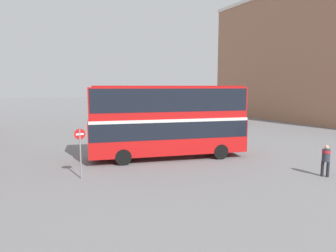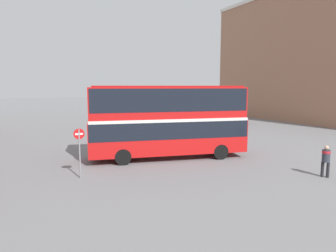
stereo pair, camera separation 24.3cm
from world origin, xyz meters
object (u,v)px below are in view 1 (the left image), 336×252
parked_car_kerb_near (225,118)px  no_entry_sign (80,146)px  double_decker_bus (168,117)px  pedestrian_foreground (326,157)px

parked_car_kerb_near → no_entry_sign: no_entry_sign is taller
double_decker_bus → parked_car_kerb_near: 20.50m
double_decker_bus → pedestrian_foreground: 9.69m
pedestrian_foreground → parked_car_kerb_near: (9.63, 21.16, -0.30)m
parked_car_kerb_near → no_entry_sign: bearing=42.7°
double_decker_bus → pedestrian_foreground: (5.67, -7.67, -1.74)m
double_decker_bus → parked_car_kerb_near: double_decker_bus is taller
double_decker_bus → parked_car_kerb_near: bearing=54.5°
pedestrian_foreground → no_entry_sign: 13.16m
parked_car_kerb_near → pedestrian_foreground: bearing=72.4°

